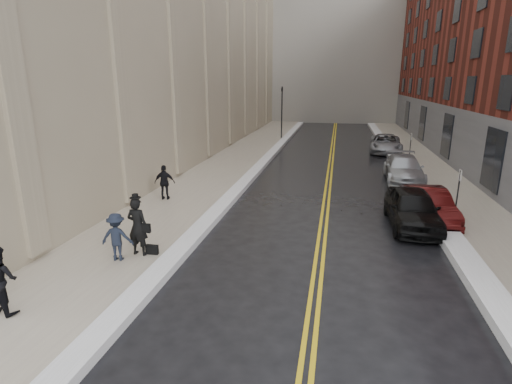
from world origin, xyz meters
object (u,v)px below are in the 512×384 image
at_px(car_silver_far, 386,143).
at_px(pedestrian_a, 0,280).
at_px(pedestrian_b, 117,237).
at_px(pedestrian_c, 165,182).
at_px(car_maroon, 429,205).
at_px(pedestrian_main, 138,227).
at_px(car_silver_near, 404,169).
at_px(car_black, 412,208).

bearing_deg(car_silver_far, pedestrian_a, -110.16).
distance_m(pedestrian_b, pedestrian_c, 6.83).
relative_size(car_silver_far, pedestrian_c, 3.14).
distance_m(car_maroon, pedestrian_main, 11.81).
bearing_deg(pedestrian_c, pedestrian_main, 97.07).
distance_m(car_maroon, pedestrian_c, 12.01).
bearing_deg(pedestrian_main, pedestrian_b, 52.01).
bearing_deg(car_silver_near, pedestrian_a, -123.44).
distance_m(car_black, pedestrian_c, 11.26).
bearing_deg(pedestrian_b, car_black, -159.29).
bearing_deg(car_maroon, pedestrian_c, 173.05).
xyz_separation_m(car_silver_near, pedestrian_b, (-10.66, -13.55, 0.20)).
height_order(car_silver_far, pedestrian_b, pedestrian_b).
bearing_deg(car_silver_far, pedestrian_main, -110.21).
distance_m(car_maroon, car_silver_far, 17.08).
xyz_separation_m(car_black, pedestrian_main, (-9.39, -5.03, 0.36)).
height_order(car_black, pedestrian_main, pedestrian_main).
height_order(car_silver_near, pedestrian_b, pedestrian_b).
xyz_separation_m(car_silver_far, pedestrian_c, (-12.01, -16.83, 0.26)).
bearing_deg(car_silver_near, pedestrian_b, -126.56).
height_order(pedestrian_a, pedestrian_b, pedestrian_a).
relative_size(car_maroon, pedestrian_a, 2.37).
bearing_deg(car_black, car_maroon, 47.24).
bearing_deg(pedestrian_a, car_silver_far, -103.72).
xyz_separation_m(car_silver_far, pedestrian_a, (-11.86, -26.87, 0.29)).
height_order(car_black, pedestrian_a, pedestrian_a).
bearing_deg(pedestrian_a, pedestrian_c, -79.09).
relative_size(car_black, car_maroon, 1.09).
xyz_separation_m(pedestrian_a, pedestrian_b, (1.20, 3.34, -0.10)).
bearing_deg(pedestrian_main, pedestrian_a, 71.41).
bearing_deg(pedestrian_c, car_silver_far, -134.78).
bearing_deg(car_black, pedestrian_c, 172.58).
relative_size(pedestrian_main, pedestrian_a, 1.11).
xyz_separation_m(car_maroon, pedestrian_main, (-10.19, -5.95, 0.44)).
distance_m(pedestrian_main, pedestrian_a, 4.20).
relative_size(car_silver_near, pedestrian_a, 2.88).
bearing_deg(car_black, car_silver_far, 85.95).
bearing_deg(pedestrian_c, car_maroon, 169.54).
xyz_separation_m(car_silver_far, pedestrian_b, (-10.66, -23.53, 0.20)).
height_order(pedestrian_main, pedestrian_a, pedestrian_main).
bearing_deg(pedestrian_a, car_maroon, -130.36).
relative_size(pedestrian_main, pedestrian_b, 1.25).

